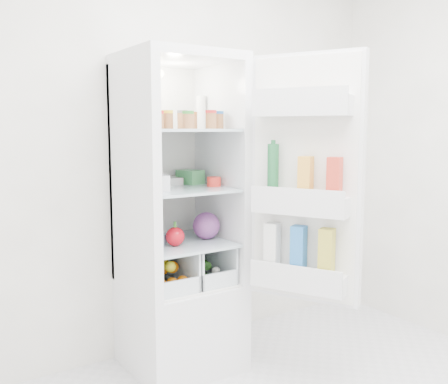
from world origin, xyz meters
TOP-DOWN VIEW (x-y plane):
  - room_walls at (0.00, 0.00)m, footprint 3.02×3.02m
  - refrigerator at (-0.20, 1.25)m, footprint 0.60×0.60m
  - shelf_low at (-0.20, 1.19)m, footprint 0.49×0.53m
  - shelf_mid at (-0.20, 1.19)m, footprint 0.49×0.53m
  - shelf_top at (-0.20, 1.19)m, footprint 0.49×0.53m
  - crisper_left at (-0.32, 1.19)m, footprint 0.23×0.46m
  - crisper_right at (-0.08, 1.19)m, footprint 0.23×0.46m
  - condiment_jars at (-0.21, 1.13)m, footprint 0.46×0.34m
  - squeeze_bottle at (0.01, 1.31)m, footprint 0.07×0.07m
  - tub_white at (-0.37, 1.15)m, footprint 0.16×0.16m
  - tin_red at (-0.01, 1.14)m, footprint 0.08×0.08m
  - foil_tray at (-0.22, 1.35)m, footprint 0.18×0.14m
  - tub_green at (-0.06, 1.33)m, footprint 0.14×0.17m
  - red_cabbage at (-0.05, 1.16)m, footprint 0.16×0.16m
  - bell_pepper at (-0.28, 1.11)m, footprint 0.10×0.10m
  - mushroom_bowl at (-0.36, 1.19)m, footprint 0.17×0.17m
  - citrus_pile at (-0.32, 1.13)m, footprint 0.20×0.24m
  - veg_pile at (-0.07, 1.18)m, footprint 0.16×0.30m
  - fridge_door at (0.24, 0.64)m, footprint 0.40×0.57m

SIDE VIEW (x-z plane):
  - veg_pile at x=-0.07m, z-range 0.51..0.61m
  - citrus_pile at x=-0.32m, z-range 0.51..0.67m
  - crisper_left at x=-0.32m, z-range 0.50..0.72m
  - crisper_right at x=-0.08m, z-range 0.50..0.72m
  - refrigerator at x=-0.20m, z-range -0.23..1.57m
  - shelf_low at x=-0.20m, z-range 0.73..0.75m
  - mushroom_bowl at x=-0.36m, z-range 0.75..0.81m
  - bell_pepper at x=-0.28m, z-range 0.75..0.85m
  - red_cabbage at x=-0.05m, z-range 0.75..0.91m
  - shelf_mid at x=-0.20m, z-range 1.04..1.06m
  - foil_tray at x=-0.22m, z-range 1.06..1.10m
  - tin_red at x=-0.01m, z-range 1.06..1.11m
  - fridge_door at x=0.24m, z-range 0.44..1.74m
  - tub_white at x=-0.37m, z-range 1.06..1.14m
  - tub_green at x=-0.06m, z-range 1.06..1.14m
  - shelf_top at x=-0.20m, z-range 1.37..1.39m
  - condiment_jars at x=-0.21m, z-range 1.39..1.47m
  - squeeze_bottle at x=0.01m, z-range 1.39..1.58m
  - room_walls at x=0.00m, z-range 0.29..2.90m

